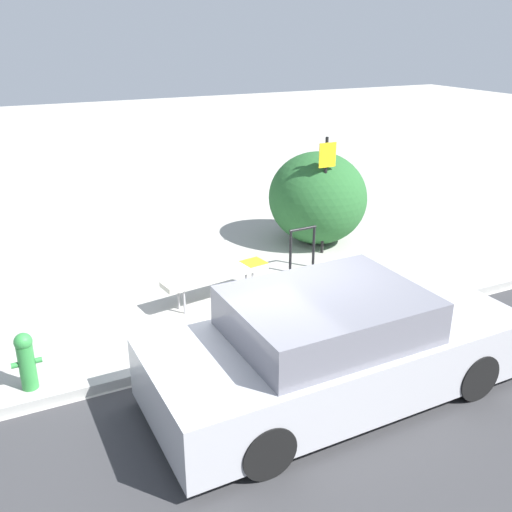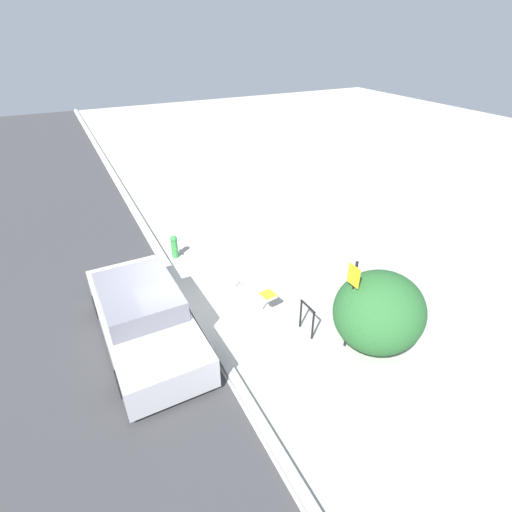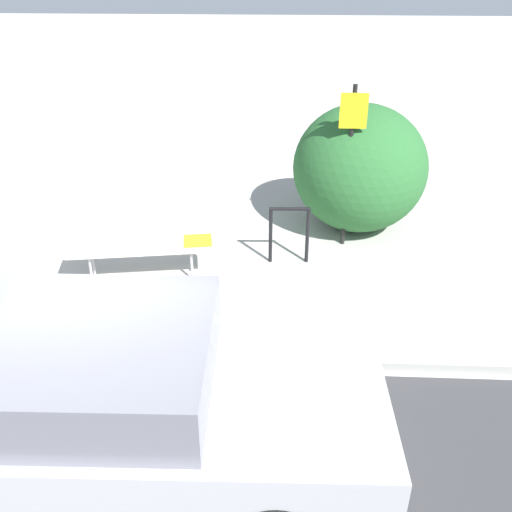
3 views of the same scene
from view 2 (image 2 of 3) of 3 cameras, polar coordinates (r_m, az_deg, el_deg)
The scene contains 8 objects.
ground_plane at distance 10.70m, azimuth -9.00°, elevation -7.64°, with size 60.00×60.00×0.00m, color #ADAAA3.
curb at distance 10.67m, azimuth -9.03°, elevation -7.37°, with size 60.00×0.20×0.13m.
bench at distance 10.78m, azimuth -0.61°, elevation -3.85°, with size 1.87×0.63×0.52m.
bike_rack at distance 9.66m, azimuth 7.29°, elevation -8.52°, with size 0.55×0.07×0.83m.
sign_post at distance 8.92m, azimuth 13.47°, elevation -5.84°, with size 0.36×0.08×2.30m.
fire_hydrant at distance 12.89m, azimuth -11.59°, elevation 1.43°, with size 0.36×0.22×0.77m.
shrub_hedge at distance 9.42m, azimuth 17.13°, elevation -7.65°, with size 1.98×2.08×1.88m.
parked_car_near at distance 9.74m, azimuth -15.79°, elevation -8.29°, with size 4.61×1.96×1.36m.
Camera 2 is at (8.14, -2.26, 6.57)m, focal length 28.00 mm.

